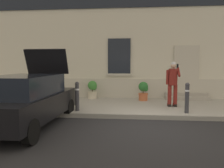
# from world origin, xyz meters

# --- Properties ---
(ground_plane) EXTENTS (80.00, 80.00, 0.00)m
(ground_plane) POSITION_xyz_m (0.00, 0.00, 0.00)
(ground_plane) COLOR #232326
(sidewalk) EXTENTS (24.00, 3.60, 0.15)m
(sidewalk) POSITION_xyz_m (0.00, 2.80, 0.07)
(sidewalk) COLOR #99968E
(sidewalk) RESTS_ON ground
(curb_edge) EXTENTS (24.00, 0.12, 0.15)m
(curb_edge) POSITION_xyz_m (0.00, 0.94, 0.07)
(curb_edge) COLOR gray
(curb_edge) RESTS_ON ground
(building_facade) EXTENTS (24.00, 1.52, 7.50)m
(building_facade) POSITION_xyz_m (0.00, 5.29, 3.73)
(building_facade) COLOR beige
(building_facade) RESTS_ON ground
(entrance_stoop) EXTENTS (1.95, 0.64, 0.32)m
(entrance_stoop) POSITION_xyz_m (2.03, 4.33, 0.28)
(entrance_stoop) COLOR #9E998E
(entrance_stoop) RESTS_ON sidewalk
(hatchback_car_black) EXTENTS (1.86, 4.10, 2.34)m
(hatchback_car_black) POSITION_xyz_m (-3.52, -0.27, 0.80)
(hatchback_car_black) COLOR black
(hatchback_car_black) RESTS_ON ground
(bollard_near_person) EXTENTS (0.15, 0.15, 1.04)m
(bollard_near_person) POSITION_xyz_m (1.36, 1.35, 0.71)
(bollard_near_person) COLOR #333338
(bollard_near_person) RESTS_ON sidewalk
(bollard_far_left) EXTENTS (0.15, 0.15, 1.04)m
(bollard_far_left) POSITION_xyz_m (-2.45, 1.35, 0.71)
(bollard_far_left) COLOR #333338
(bollard_far_left) RESTS_ON sidewalk
(person_on_phone) EXTENTS (0.51, 0.47, 1.75)m
(person_on_phone) POSITION_xyz_m (1.06, 2.45, 1.15)
(person_on_phone) COLOR maroon
(person_on_phone) RESTS_ON sidewalk
(planter_charcoal) EXTENTS (0.44, 0.44, 0.86)m
(planter_charcoal) POSITION_xyz_m (-4.85, 3.93, 0.61)
(planter_charcoal) COLOR #2D2D30
(planter_charcoal) RESTS_ON sidewalk
(planter_cream) EXTENTS (0.44, 0.44, 0.86)m
(planter_cream) POSITION_xyz_m (-2.43, 4.17, 0.61)
(planter_cream) COLOR beige
(planter_cream) RESTS_ON sidewalk
(planter_terracotta) EXTENTS (0.44, 0.44, 0.86)m
(planter_terracotta) POSITION_xyz_m (-0.01, 3.82, 0.61)
(planter_terracotta) COLOR #B25B38
(planter_terracotta) RESTS_ON sidewalk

